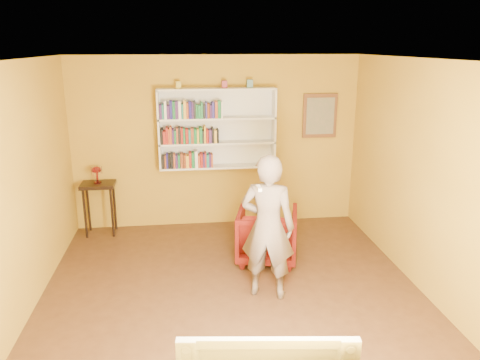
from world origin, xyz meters
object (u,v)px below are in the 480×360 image
person (268,227)px  console_table (99,192)px  bookshelf (217,128)px  ruby_lustre (97,171)px  armchair (267,234)px

person → console_table: bearing=-24.2°
console_table → person: 3.09m
bookshelf → person: bearing=-80.2°
person → bookshelf: bearing=-60.7°
bookshelf → console_table: size_ratio=2.19×
ruby_lustre → armchair: 2.77m
ruby_lustre → armchair: (2.40, -1.22, -0.64)m
armchair → person: (-0.17, -0.92, 0.49)m
console_table → bookshelf: bearing=5.0°
console_table → ruby_lustre: size_ratio=3.20×
bookshelf → ruby_lustre: bookshelf is taller
armchair → bookshelf: bearing=-54.1°
bookshelf → console_table: 2.06m
armchair → person: person is taller
console_table → ruby_lustre: (-0.00, 0.00, 0.33)m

